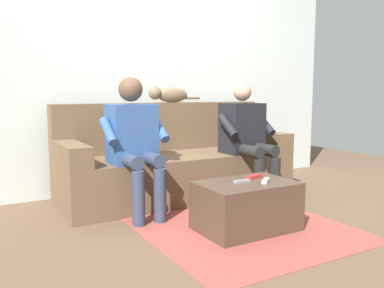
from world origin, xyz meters
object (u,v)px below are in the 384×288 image
coffee_table (246,206)px  remote_white (266,181)px  couch (175,164)px  person_right_seated (134,138)px  remote_gray (242,181)px  remote_red (254,177)px  cat_on_backrest (168,94)px  person_left_seated (246,133)px

coffee_table → remote_white: (-0.12, 0.07, 0.19)m
couch → person_right_seated: bearing=33.5°
remote_gray → remote_red: bearing=-159.4°
remote_white → remote_gray: size_ratio=1.06×
couch → cat_on_backrest: size_ratio=3.83×
couch → remote_red: size_ratio=15.90×
remote_white → remote_gray: 0.18m
coffee_table → person_left_seated: bearing=-126.8°
coffee_table → person_left_seated: person_left_seated is taller
coffee_table → cat_on_backrest: bearing=-92.5°
person_left_seated → person_right_seated: size_ratio=0.97×
cat_on_backrest → remote_gray: bearing=86.1°
remote_gray → person_left_seated: bearing=-130.1°
person_left_seated → cat_on_backrest: size_ratio=1.90×
person_right_seated → remote_red: size_ratio=8.12×
coffee_table → remote_red: size_ratio=5.06×
person_right_seated → remote_red: 1.03m
couch → remote_red: 1.09m
person_left_seated → remote_gray: person_left_seated is taller
remote_gray → remote_red: 0.18m
cat_on_backrest → remote_red: bearing=93.2°
person_left_seated → remote_white: person_left_seated is taller
person_left_seated → remote_red: bearing=57.6°
couch → person_left_seated: size_ratio=2.02×
couch → coffee_table: couch is taller
remote_white → cat_on_backrest: bearing=52.2°
couch → person_left_seated: bearing=145.7°
person_left_seated → remote_gray: (0.61, 0.75, -0.25)m
couch → person_left_seated: (-0.57, 0.39, 0.31)m
remote_red → person_left_seated: bearing=-135.8°
remote_gray → coffee_table: bearing=163.8°
couch → remote_gray: bearing=88.2°
person_left_seated → cat_on_backrest: 0.91m
person_left_seated → remote_white: 0.98m
person_right_seated → person_left_seated: bearing=179.4°
cat_on_backrest → coffee_table: bearing=87.5°
person_left_seated → remote_red: (0.44, 0.69, -0.25)m
couch → remote_white: size_ratio=15.98×
cat_on_backrest → remote_white: cat_on_backrest is taller
remote_gray → remote_red: (-0.17, -0.07, 0.00)m
remote_red → remote_white: bearing=72.4°
person_left_seated → person_right_seated: (1.14, -0.01, 0.02)m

